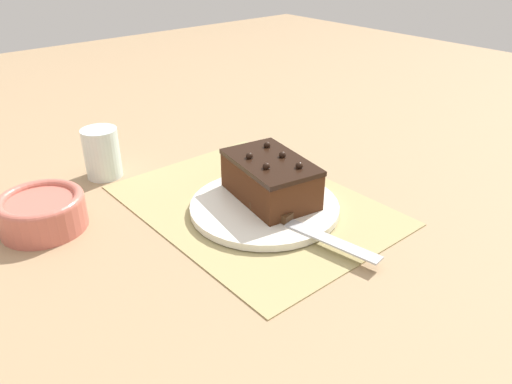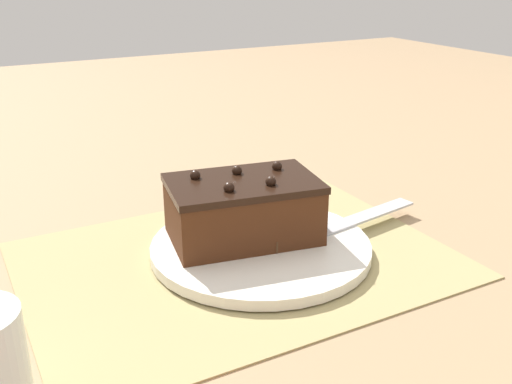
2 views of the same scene
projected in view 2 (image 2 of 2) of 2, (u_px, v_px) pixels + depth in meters
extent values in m
plane|color=#9E7F5B|center=(238.00, 261.00, 0.67)|extent=(3.00, 3.00, 0.00)
cube|color=tan|center=(238.00, 259.00, 0.67)|extent=(0.46, 0.34, 0.00)
cylinder|color=white|center=(261.00, 247.00, 0.68)|extent=(0.25, 0.25, 0.01)
cube|color=#472614|center=(243.00, 212.00, 0.68)|extent=(0.18, 0.13, 0.06)
cube|color=black|center=(243.00, 184.00, 0.66)|extent=(0.18, 0.13, 0.01)
sphere|color=black|center=(195.00, 175.00, 0.67)|extent=(0.01, 0.01, 0.01)
sphere|color=black|center=(228.00, 187.00, 0.63)|extent=(0.01, 0.01, 0.01)
sphere|color=black|center=(237.00, 171.00, 0.68)|extent=(0.01, 0.01, 0.01)
sphere|color=black|center=(271.00, 182.00, 0.65)|extent=(0.01, 0.01, 0.01)
sphere|color=black|center=(277.00, 166.00, 0.70)|extent=(0.01, 0.01, 0.01)
cube|color=#472D19|center=(296.00, 236.00, 0.67)|extent=(0.08, 0.03, 0.01)
cube|color=#B7BABF|center=(365.00, 215.00, 0.74)|extent=(0.16, 0.05, 0.00)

